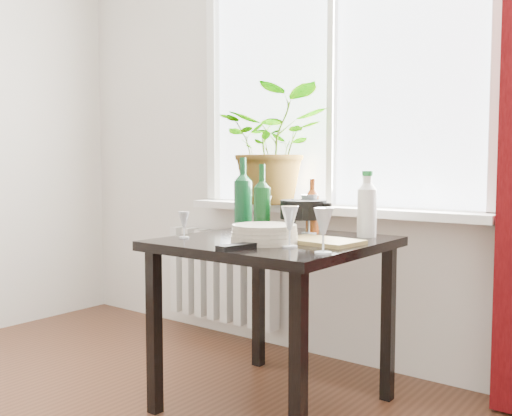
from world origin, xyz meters
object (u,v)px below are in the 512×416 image
Objects in this scene: potted_plant at (274,146)px; cutting_board at (322,241)px; radiator at (222,276)px; plate_stack at (264,234)px; fondue_pot at (303,218)px; wineglass_front_right at (290,226)px; wine_bottle_left at (243,194)px; wine_bottle_right at (262,200)px; table at (274,260)px; wineglass_front_left at (184,225)px; cleaning_bottle at (367,203)px; wineglass_back_center at (309,214)px; bottle_amber at (312,205)px; tv_remote at (238,246)px; wineglass_back_left at (264,213)px; wineglass_far_right at (323,230)px.

potted_plant reaches higher than cutting_board.
plate_stack is (0.90, -0.77, 0.40)m from radiator.
cutting_board is at bearing -63.19° from fondue_pot.
radiator is at bearing 139.52° from plate_stack.
cutting_board reaches higher than radiator.
potted_plant is 0.99m from wineglass_front_right.
wine_bottle_left is 0.15m from wine_bottle_right.
fondue_pot is (-0.00, 0.30, 0.04)m from plate_stack.
wineglass_front_left is (-0.33, -0.22, 0.15)m from table.
cleaning_bottle is 0.27m from wineglass_back_center.
bottle_amber is 1.41× the size of tv_remote.
cleaning_bottle is 0.29m from fondue_pot.
wine_bottle_right is at bearing 124.80° from tv_remote.
bottle_amber is at bearing 21.61° from wineglass_back_left.
wine_bottle_right is 1.92× the size of wineglass_far_right.
wineglass_back_left is 0.25m from fondue_pot.
fondue_pot is at bearing 130.80° from wineglass_far_right.
wine_bottle_left is 0.40m from plate_stack.
plate_stack is 0.30m from fondue_pot.
wineglass_far_right is at bearing -17.81° from wineglass_front_right.
wine_bottle_right reaches higher than wineglass_front_right.
cutting_board is at bearing -10.47° from wine_bottle_left.
wineglass_front_right is 0.36m from fondue_pot.
wineglass_far_right is 0.71× the size of fondue_pot.
bottle_amber is at bearing 87.17° from table.
table is 2.36× the size of wine_bottle_left.
fondue_pot is (0.44, -0.39, -0.34)m from potted_plant.
potted_plant reaches higher than plate_stack.
wineglass_back_center is 1.61× the size of wineglass_front_left.
wineglass_back_left is (-0.09, 0.14, -0.08)m from wine_bottle_right.
cleaning_bottle is 0.54m from wineglass_far_right.
wine_bottle_left is 0.71m from wineglass_far_right.
radiator is at bearing 143.46° from table.
wineglass_front_right is 0.19m from cutting_board.
wineglass_back_left is 0.95× the size of tv_remote.
wineglass_far_right is 0.70m from wineglass_front_left.
radiator is 1.09m from table.
wine_bottle_right is 1.17× the size of plate_stack.
plate_stack is 0.23m from cutting_board.
wineglass_front_right is (-0.09, -0.47, -0.07)m from cleaning_bottle.
wineglass_back_center is at bearing 52.45° from wineglass_front_left.
table is at bearing -54.17° from potted_plant.
wineglass_back_center is at bearing 131.82° from cutting_board.
plate_stack is at bearing -86.67° from wineglass_back_center.
tv_remote is at bearing -85.20° from bottle_amber.
wineglass_front_right is at bearing -103.19° from cutting_board.
cutting_board is (0.21, -0.23, -0.09)m from wineglass_back_center.
wine_bottle_left reaches higher than wineglass_front_left.
table is 0.35m from tv_remote.
wine_bottle_right reaches higher than wineglass_back_left.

